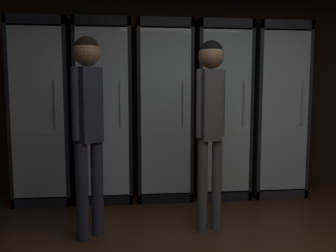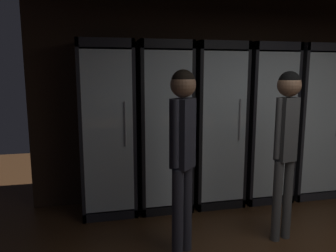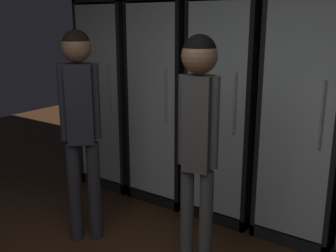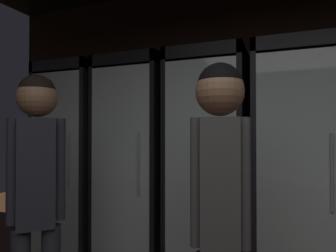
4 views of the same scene
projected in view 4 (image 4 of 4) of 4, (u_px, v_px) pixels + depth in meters
name	position (u px, v px, depth m)	size (l,w,h in m)	color
wall_back	(297.00, 130.00, 2.52)	(6.00, 0.06, 2.80)	black
cooler_far_left	(77.00, 168.00, 2.99)	(0.63, 0.59, 2.06)	black
cooler_left	(137.00, 172.00, 2.74)	(0.63, 0.59, 2.06)	black
cooler_center	(209.00, 176.00, 2.49)	(0.63, 0.59, 2.06)	black
cooler_right	(297.00, 181.00, 2.25)	(0.63, 0.59, 2.06)	black
shopper_near	(220.00, 190.00, 1.34)	(0.27, 0.23, 1.71)	#4C4C4C
shopper_far	(37.00, 185.00, 1.69)	(0.26, 0.26, 1.72)	#2D2D38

